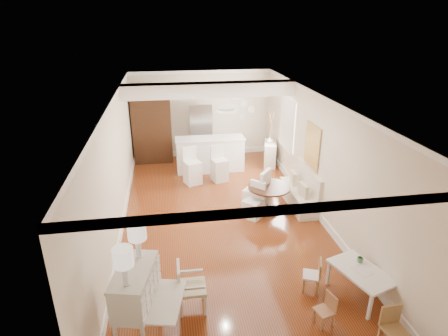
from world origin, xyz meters
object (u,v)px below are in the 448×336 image
object	(u,v)px
pantry_cabinet	(152,126)
fridge	(212,132)
breakfast_counter	(210,154)
bar_stool_right	(220,164)
kids_chair_c	(395,330)
bar_stool_left	(192,166)
slip_chair_near	(253,200)
secretary_bureau	(137,304)
gustavian_armchair	(192,287)
kids_table	(360,283)
kids_chair_a	(324,310)
kids_chair_b	(312,275)
dining_table	(268,199)
sideboard	(270,154)
slip_chair_far	(256,189)

from	to	relation	value
pantry_cabinet	fridge	bearing A→B (deg)	-0.90
breakfast_counter	fridge	size ratio (longest dim) A/B	1.14
bar_stool_right	kids_chair_c	bearing A→B (deg)	-91.80
bar_stool_left	slip_chair_near	bearing A→B (deg)	-79.18
bar_stool_right	secretary_bureau	bearing A→B (deg)	-126.40
bar_stool_right	gustavian_armchair	bearing A→B (deg)	-119.57
kids_table	kids_chair_a	distance (m)	0.98
kids_chair_b	dining_table	bearing A→B (deg)	-157.96
gustavian_armchair	sideboard	bearing A→B (deg)	-25.46
kids_chair_c	fridge	xyz separation A→B (m)	(-1.56, 8.00, 0.57)
kids_chair_a	slip_chair_far	bearing A→B (deg)	166.11
kids_chair_c	fridge	bearing A→B (deg)	98.19
kids_chair_b	secretary_bureau	bearing A→B (deg)	-56.54
bar_stool_right	sideboard	xyz separation A→B (m)	(1.73, 0.91, -0.13)
slip_chair_far	breakfast_counter	distance (m)	2.73
fridge	bar_stool_left	bearing A→B (deg)	-112.61
secretary_bureau	pantry_cabinet	bearing A→B (deg)	102.00
kids_chair_c	sideboard	size ratio (longest dim) A/B	0.83
secretary_bureau	kids_chair_a	world-z (taller)	secretary_bureau
slip_chair_far	sideboard	distance (m)	2.93
sideboard	secretary_bureau	bearing A→B (deg)	-105.39
kids_table	dining_table	xyz separation A→B (m)	(-0.75, 3.05, 0.08)
pantry_cabinet	breakfast_counter	bearing A→B (deg)	-32.43
gustavian_armchair	pantry_cabinet	bearing A→B (deg)	6.89
secretary_bureau	kids_table	world-z (taller)	secretary_bureau
kids_table	bar_stool_right	xyz separation A→B (m)	(-1.63, 5.07, 0.25)
bar_stool_left	dining_table	bearing A→B (deg)	-69.55
kids_chair_b	breakfast_counter	size ratio (longest dim) A/B	0.30
kids_table	kids_chair_b	size ratio (longest dim) A/B	1.70
dining_table	fridge	size ratio (longest dim) A/B	0.56
dining_table	sideboard	distance (m)	3.05
slip_chair_far	fridge	size ratio (longest dim) A/B	0.58
bar_stool_left	sideboard	size ratio (longest dim) A/B	1.32
kids_table	kids_chair_c	world-z (taller)	kids_chair_c
slip_chair_near	sideboard	world-z (taller)	slip_chair_near
dining_table	pantry_cabinet	xyz separation A→B (m)	(-2.75, 3.90, 0.81)
gustavian_armchair	kids_chair_c	xyz separation A→B (m)	(2.75, -1.23, -0.09)
breakfast_counter	pantry_cabinet	xyz separation A→B (m)	(-1.70, 1.08, 0.63)
secretary_bureau	fridge	xyz separation A→B (m)	(2.00, 7.23, 0.30)
bar_stool_left	bar_stool_right	xyz separation A→B (m)	(0.77, 0.07, -0.01)
kids_chair_b	bar_stool_left	bearing A→B (deg)	-138.69
kids_table	pantry_cabinet	xyz separation A→B (m)	(-3.50, 6.95, 0.89)
kids_table	kids_chair_b	bearing A→B (deg)	159.22
gustavian_armchair	pantry_cabinet	world-z (taller)	pantry_cabinet
slip_chair_far	dining_table	bearing A→B (deg)	87.58
gustavian_armchair	breakfast_counter	world-z (taller)	breakfast_counter
kids_table	kids_chair_c	distance (m)	1.08
gustavian_armchair	kids_chair_a	xyz separation A→B (m)	(1.95, -0.66, -0.15)
slip_chair_far	breakfast_counter	bearing A→B (deg)	-124.58
kids_chair_c	slip_chair_far	world-z (taller)	slip_chair_far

